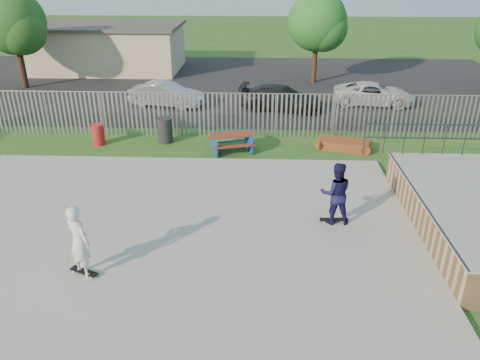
{
  "coord_description": "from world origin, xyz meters",
  "views": [
    {
      "loc": [
        2.83,
        -11.1,
        7.27
      ],
      "look_at": [
        2.3,
        2.0,
        1.1
      ],
      "focal_mm": 35.0,
      "sensor_mm": 36.0,
      "label": 1
    }
  ],
  "objects_px": {
    "trash_bin_red": "(98,134)",
    "car_white": "(374,94)",
    "trash_bin_grey": "(165,130)",
    "picnic_table": "(231,142)",
    "skater_white": "(79,241)",
    "skater_navy": "(336,193)",
    "tree_mid": "(317,22)",
    "car_silver": "(166,94)",
    "car_dark": "(281,98)",
    "funbox": "(343,144)",
    "tree_left": "(14,23)"
  },
  "relations": [
    {
      "from": "car_dark",
      "to": "skater_navy",
      "type": "bearing_deg",
      "value": -164.5
    },
    {
      "from": "car_white",
      "to": "tree_left",
      "type": "xyz_separation_m",
      "value": [
        -20.97,
        2.96,
        3.29
      ]
    },
    {
      "from": "car_silver",
      "to": "skater_white",
      "type": "bearing_deg",
      "value": -165.8
    },
    {
      "from": "car_silver",
      "to": "car_dark",
      "type": "distance_m",
      "value": 6.27
    },
    {
      "from": "car_silver",
      "to": "tree_left",
      "type": "bearing_deg",
      "value": 80.0
    },
    {
      "from": "car_silver",
      "to": "car_white",
      "type": "xyz_separation_m",
      "value": [
        11.37,
        0.8,
        -0.05
      ]
    },
    {
      "from": "car_silver",
      "to": "trash_bin_grey",
      "type": "bearing_deg",
      "value": -158.58
    },
    {
      "from": "car_silver",
      "to": "tree_left",
      "type": "xyz_separation_m",
      "value": [
        -9.6,
        3.76,
        3.25
      ]
    },
    {
      "from": "car_silver",
      "to": "car_dark",
      "type": "bearing_deg",
      "value": -82.46
    },
    {
      "from": "car_dark",
      "to": "skater_white",
      "type": "relative_size",
      "value": 2.31
    },
    {
      "from": "funbox",
      "to": "trash_bin_red",
      "type": "height_order",
      "value": "trash_bin_red"
    },
    {
      "from": "skater_white",
      "to": "tree_mid",
      "type": "bearing_deg",
      "value": -76.81
    },
    {
      "from": "tree_mid",
      "to": "skater_white",
      "type": "height_order",
      "value": "tree_mid"
    },
    {
      "from": "funbox",
      "to": "trash_bin_grey",
      "type": "bearing_deg",
      "value": -168.26
    },
    {
      "from": "funbox",
      "to": "tree_mid",
      "type": "bearing_deg",
      "value": 105.79
    },
    {
      "from": "skater_navy",
      "to": "car_silver",
      "type": "bearing_deg",
      "value": -61.57
    },
    {
      "from": "car_white",
      "to": "tree_mid",
      "type": "distance_m",
      "value": 6.65
    },
    {
      "from": "picnic_table",
      "to": "skater_white",
      "type": "distance_m",
      "value": 9.45
    },
    {
      "from": "trash_bin_red",
      "to": "tree_left",
      "type": "relative_size",
      "value": 0.15
    },
    {
      "from": "funbox",
      "to": "trash_bin_red",
      "type": "distance_m",
      "value": 10.55
    },
    {
      "from": "funbox",
      "to": "car_white",
      "type": "relative_size",
      "value": 0.49
    },
    {
      "from": "tree_left",
      "to": "trash_bin_red",
      "type": "bearing_deg",
      "value": -51.36
    },
    {
      "from": "trash_bin_red",
      "to": "car_white",
      "type": "bearing_deg",
      "value": 26.87
    },
    {
      "from": "trash_bin_red",
      "to": "trash_bin_grey",
      "type": "xyz_separation_m",
      "value": [
        2.84,
        0.4,
        0.1
      ]
    },
    {
      "from": "car_white",
      "to": "skater_navy",
      "type": "relative_size",
      "value": 2.27
    },
    {
      "from": "car_dark",
      "to": "funbox",
      "type": "bearing_deg",
      "value": -146.22
    },
    {
      "from": "funbox",
      "to": "car_white",
      "type": "distance_m",
      "value": 7.34
    },
    {
      "from": "tree_mid",
      "to": "funbox",
      "type": "bearing_deg",
      "value": -89.69
    },
    {
      "from": "trash_bin_grey",
      "to": "tree_left",
      "type": "bearing_deg",
      "value": 138.75
    },
    {
      "from": "picnic_table",
      "to": "trash_bin_red",
      "type": "bearing_deg",
      "value": 159.79
    },
    {
      "from": "trash_bin_grey",
      "to": "car_silver",
      "type": "height_order",
      "value": "car_silver"
    },
    {
      "from": "tree_left",
      "to": "tree_mid",
      "type": "relative_size",
      "value": 1.03
    },
    {
      "from": "trash_bin_grey",
      "to": "car_white",
      "type": "xyz_separation_m",
      "value": [
        10.4,
        6.31,
        0.08
      ]
    },
    {
      "from": "picnic_table",
      "to": "trash_bin_red",
      "type": "distance_m",
      "value": 5.83
    },
    {
      "from": "car_silver",
      "to": "skater_navy",
      "type": "bearing_deg",
      "value": -138.09
    },
    {
      "from": "picnic_table",
      "to": "skater_white",
      "type": "height_order",
      "value": "skater_white"
    },
    {
      "from": "picnic_table",
      "to": "car_white",
      "type": "relative_size",
      "value": 0.48
    },
    {
      "from": "tree_left",
      "to": "skater_navy",
      "type": "relative_size",
      "value": 3.05
    },
    {
      "from": "picnic_table",
      "to": "tree_left",
      "type": "bearing_deg",
      "value": 128.07
    },
    {
      "from": "car_dark",
      "to": "tree_left",
      "type": "relative_size",
      "value": 0.76
    },
    {
      "from": "trash_bin_red",
      "to": "tree_left",
      "type": "distance_m",
      "value": 12.85
    },
    {
      "from": "picnic_table",
      "to": "funbox",
      "type": "height_order",
      "value": "picnic_table"
    },
    {
      "from": "tree_mid",
      "to": "skater_white",
      "type": "xyz_separation_m",
      "value": [
        -7.87,
        -21.26,
        -2.71
      ]
    },
    {
      "from": "picnic_table",
      "to": "funbox",
      "type": "distance_m",
      "value": 4.76
    },
    {
      "from": "car_silver",
      "to": "car_white",
      "type": "bearing_deg",
      "value": -74.59
    },
    {
      "from": "picnic_table",
      "to": "skater_navy",
      "type": "relative_size",
      "value": 1.08
    },
    {
      "from": "tree_mid",
      "to": "tree_left",
      "type": "bearing_deg",
      "value": -173.17
    },
    {
      "from": "picnic_table",
      "to": "car_white",
      "type": "distance_m",
      "value": 10.38
    },
    {
      "from": "picnic_table",
      "to": "skater_navy",
      "type": "bearing_deg",
      "value": -75.4
    },
    {
      "from": "car_white",
      "to": "skater_white",
      "type": "distance_m",
      "value": 19.31
    }
  ]
}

